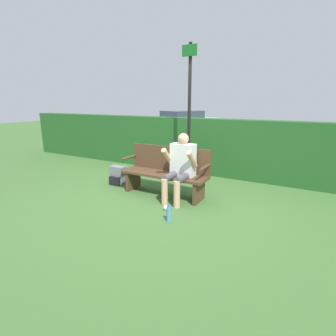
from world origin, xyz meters
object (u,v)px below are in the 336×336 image
object	(u,v)px
park_bench	(166,171)
backpack	(118,176)
signpost	(189,108)
parked_car	(182,122)
water_bottle	(169,214)
person_seated	(181,164)

from	to	relation	value
park_bench	backpack	world-z (taller)	park_bench
signpost	parked_car	xyz separation A→B (m)	(-4.37, 8.38, -1.01)
backpack	water_bottle	bearing A→B (deg)	-29.47
person_seated	parked_car	bearing A→B (deg)	116.53
person_seated	water_bottle	xyz separation A→B (m)	(0.27, -0.90, -0.54)
person_seated	backpack	size ratio (longest dim) A/B	3.07
backpack	parked_car	size ratio (longest dim) A/B	0.08
backpack	parked_car	xyz separation A→B (m)	(-3.18, 9.42, 0.40)
backpack	parked_car	distance (m)	9.95
backpack	water_bottle	size ratio (longest dim) A/B	1.53
signpost	parked_car	world-z (taller)	signpost
backpack	water_bottle	distance (m)	2.15
person_seated	backpack	world-z (taller)	person_seated
person_seated	parked_car	size ratio (longest dim) A/B	0.26
park_bench	signpost	xyz separation A→B (m)	(-0.03, 1.07, 1.15)
backpack	signpost	distance (m)	2.12
backpack	parked_car	bearing A→B (deg)	108.65
park_bench	water_bottle	size ratio (longest dim) A/B	6.56
parked_car	backpack	bearing A→B (deg)	-139.45
person_seated	signpost	xyz separation A→B (m)	(-0.41, 1.20, 0.94)
backpack	park_bench	bearing A→B (deg)	-1.49
water_bottle	parked_car	bearing A→B (deg)	115.73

